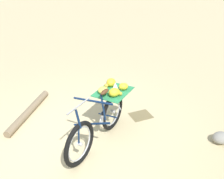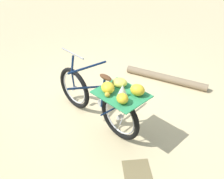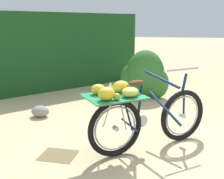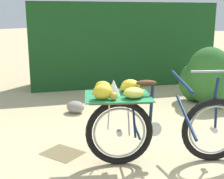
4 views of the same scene
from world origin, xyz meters
The scene contains 5 objects.
ground_plane centered at (0.00, 0.00, 0.00)m, with size 60.00×60.00×0.00m, color #C6B284.
bicycle centered at (-0.40, 0.03, 0.50)m, with size 1.57×1.35×1.03m.
fallen_log centered at (0.75, -1.32, 0.07)m, with size 0.14×0.14×1.63m, color #7F6B51.
path_stone centered at (-2.30, 0.93, 0.10)m, with size 0.32×0.26×0.20m, color gray.
leaf_litter_patch centered at (-1.41, -0.36, 0.00)m, with size 0.44×0.36×0.01m, color olive.
Camera 1 is at (0.73, 3.23, 2.74)m, focal length 37.64 mm.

